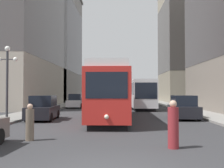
{
  "coord_description": "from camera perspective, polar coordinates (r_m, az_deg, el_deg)",
  "views": [
    {
      "loc": [
        0.34,
        -7.28,
        2.09
      ],
      "look_at": [
        -0.07,
        8.82,
        2.55
      ],
      "focal_mm": 44.08,
      "sensor_mm": 36.0,
      "label": 1
    }
  ],
  "objects": [
    {
      "name": "sidewalk_right",
      "position": [
        47.94,
        10.68,
        -4.03
      ],
      "size": [
        2.79,
        120.0,
        0.15
      ],
      "primitive_type": "cube",
      "color": "gray",
      "rests_on": "ground"
    },
    {
      "name": "parked_car_right_far",
      "position": [
        21.99,
        14.58,
        -4.85
      ],
      "size": [
        1.98,
        4.36,
        1.82
      ],
      "rotation": [
        0.0,
        0.0,
        3.11
      ],
      "color": "black",
      "rests_on": "ground"
    },
    {
      "name": "building_left_midblock",
      "position": [
        63.06,
        -13.22,
        8.56
      ],
      "size": [
        12.65,
        24.36,
        25.66
      ],
      "color": "gray",
      "rests_on": "ground"
    },
    {
      "name": "transit_bus",
      "position": [
        34.26,
        5.95,
        -1.88
      ],
      "size": [
        2.81,
        11.43,
        3.45
      ],
      "rotation": [
        0.0,
        0.0,
        0.02
      ],
      "color": "black",
      "rests_on": "ground"
    },
    {
      "name": "pedestrian_crossing_far",
      "position": [
        10.53,
        12.58,
        -8.5
      ],
      "size": [
        0.4,
        0.4,
        1.78
      ],
      "rotation": [
        0.0,
        0.0,
        5.55
      ],
      "color": "maroon",
      "rests_on": "ground"
    },
    {
      "name": "parked_car_left_near",
      "position": [
        21.23,
        -14.08,
        -4.97
      ],
      "size": [
        2.06,
        4.52,
        1.82
      ],
      "rotation": [
        0.0,
        0.0,
        0.05
      ],
      "color": "black",
      "rests_on": "ground"
    },
    {
      "name": "pedestrian_crossing_near",
      "position": [
        12.42,
        -16.67,
        -7.84
      ],
      "size": [
        0.35,
        0.35,
        1.58
      ],
      "rotation": [
        0.0,
        0.0,
        1.13
      ],
      "color": "#6B5B4C",
      "rests_on": "ground"
    },
    {
      "name": "lamp_post_left_near",
      "position": [
        19.9,
        -20.91,
        2.52
      ],
      "size": [
        1.41,
        0.36,
        5.05
      ],
      "color": "#333338",
      "rests_on": "sidewalk_left"
    },
    {
      "name": "building_left_corner",
      "position": [
        43.71,
        -20.14,
        13.19
      ],
      "size": [
        12.39,
        23.71,
        25.64
      ],
      "color": "#A89E8E",
      "rests_on": "ground"
    },
    {
      "name": "sidewalk_left",
      "position": [
        48.05,
        -8.59,
        -4.03
      ],
      "size": [
        2.79,
        120.0,
        0.15
      ],
      "primitive_type": "cube",
      "color": "gray",
      "rests_on": "ground"
    },
    {
      "name": "streetcar",
      "position": [
        21.13,
        -0.08,
        -1.62
      ],
      "size": [
        2.79,
        13.85,
        3.89
      ],
      "rotation": [
        0.0,
        0.0,
        -0.01
      ],
      "color": "black",
      "rests_on": "ground"
    },
    {
      "name": "parked_car_left_mid",
      "position": [
        36.49,
        -7.5,
        -3.59
      ],
      "size": [
        1.92,
        4.58,
        1.82
      ],
      "rotation": [
        0.0,
        0.0,
        -0.01
      ],
      "color": "black",
      "rests_on": "ground"
    },
    {
      "name": "building_right_corner",
      "position": [
        59.05,
        15.84,
        8.52
      ],
      "size": [
        11.53,
        15.38,
        24.17
      ],
      "color": "gray",
      "rests_on": "ground"
    }
  ]
}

